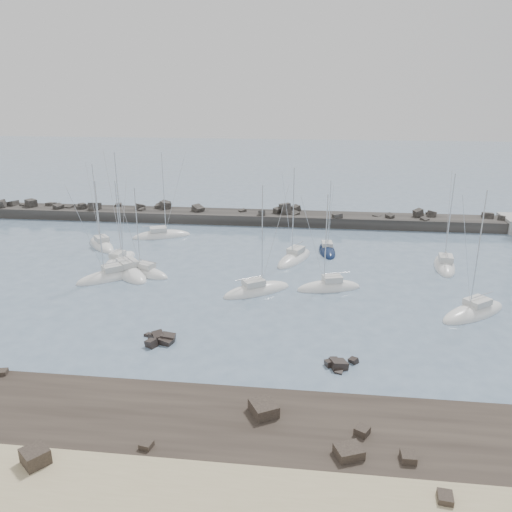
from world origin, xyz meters
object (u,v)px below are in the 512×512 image
Objects in this scene: sailboat_10 at (444,266)px; sailboat_13 at (127,271)px; sailboat_4 at (162,236)px; sailboat_7 at (257,291)px; sailboat_14 at (110,277)px; sailboat_6 at (294,259)px; sailboat_5 at (144,273)px; sailboat_11 at (473,313)px; sailboat_8 at (327,251)px; sailboat_3 at (120,261)px; sailboat_1 at (102,245)px; sailboat_9 at (329,288)px.

sailboat_10 is 43.37m from sailboat_13.
sailboat_7 is at bearing -49.66° from sailboat_4.
sailboat_7 is at bearing -6.75° from sailboat_14.
sailboat_4 reaches higher than sailboat_6.
sailboat_5 is at bearing -157.32° from sailboat_6.
sailboat_11 is 1.07× the size of sailboat_14.
sailboat_5 is 0.84× the size of sailboat_11.
sailboat_14 is at bearing -152.50° from sailboat_8.
sailboat_6 is 0.97× the size of sailboat_11.
sailboat_3 is 6.76m from sailboat_5.
sailboat_10 reaches higher than sailboat_14.
sailboat_6 is at bearing 178.26° from sailboat_10.
sailboat_6 is (24.66, 3.78, 0.01)m from sailboat_3.
sailboat_10 is (20.71, -0.63, 0.01)m from sailboat_6.
sailboat_3 is 22.46m from sailboat_7.
sailboat_8 is 25.56m from sailboat_11.
sailboat_4 is at bearing 38.62° from sailboat_1.
sailboat_6 reaches higher than sailboat_8.
sailboat_4 is at bearing 169.91° from sailboat_8.
sailboat_11 is (20.24, -15.92, -0.01)m from sailboat_6.
sailboat_6 is 6.46m from sailboat_8.
sailboat_6 reaches higher than sailboat_7.
sailboat_8 is at bearing 89.89° from sailboat_9.
sailboat_3 is 0.73× the size of sailboat_13.
sailboat_8 is 16.74m from sailboat_10.
sailboat_11 is 0.87× the size of sailboat_13.
sailboat_4 is 1.20× the size of sailboat_5.
sailboat_14 is at bearing -62.75° from sailboat_1.
sailboat_5 is 40.51m from sailboat_11.
sailboat_14 is (-0.91, -19.49, 0.01)m from sailboat_4.
sailboat_3 is 0.90× the size of sailboat_14.
sailboat_7 reaches higher than sailboat_14.
sailboat_9 is 0.92× the size of sailboat_10.
sailboat_4 reaches higher than sailboat_10.
sailboat_13 is at bearing -155.57° from sailboat_8.
sailboat_10 is at bearing 9.50° from sailboat_13.
sailboat_5 is (5.14, -4.38, 0.01)m from sailboat_3.
sailboat_10 is at bearing 12.31° from sailboat_14.
sailboat_4 is at bearing 167.13° from sailboat_10.
sailboat_1 is 15.51m from sailboat_5.
sailboat_13 reaches higher than sailboat_6.
sailboat_11 is at bearing -20.59° from sailboat_1.
sailboat_3 is (5.58, -6.82, -0.01)m from sailboat_1.
sailboat_1 is 9.93m from sailboat_4.
sailboat_13 is (-18.08, 4.76, 0.01)m from sailboat_7.
sailboat_11 reaches higher than sailboat_7.
sailboat_10 is at bearing -4.12° from sailboat_1.
sailboat_4 reaches higher than sailboat_14.
sailboat_5 is at bearing -46.23° from sailboat_1.
sailboat_10 reaches higher than sailboat_8.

